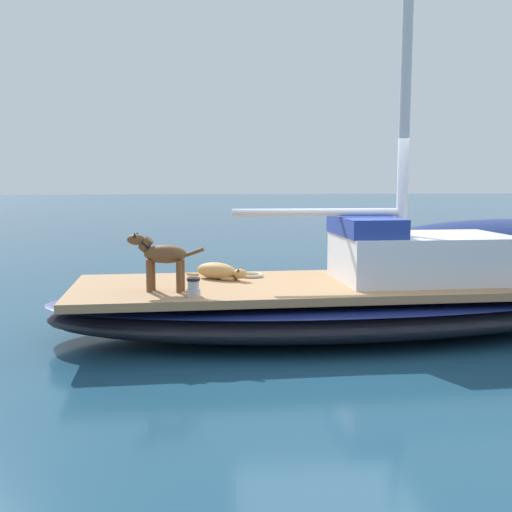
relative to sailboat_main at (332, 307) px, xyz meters
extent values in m
plane|color=navy|center=(0.00, 0.00, -0.34)|extent=(120.00, 120.00, 0.00)
ellipsoid|color=black|center=(0.00, 0.00, -0.06)|extent=(2.88, 7.32, 0.56)
ellipsoid|color=navy|center=(0.00, 0.00, 0.12)|extent=(2.89, 7.36, 0.08)
cube|color=#A37A51|center=(0.00, 0.00, 0.27)|extent=(2.40, 6.72, 0.10)
cylinder|color=silver|center=(-0.05, -0.20, 1.22)|extent=(0.10, 2.20, 0.10)
cube|color=silver|center=(-0.06, 1.20, 0.62)|extent=(1.52, 2.27, 0.60)
cube|color=navy|center=(-0.06, 0.43, 1.04)|extent=(1.37, 0.77, 0.24)
ellipsoid|color=brown|center=(0.48, -2.12, 0.77)|extent=(0.33, 0.56, 0.22)
cylinder|color=brown|center=(0.50, -2.31, 0.51)|extent=(0.07, 0.07, 0.38)
cylinder|color=brown|center=(0.37, -2.28, 0.51)|extent=(0.07, 0.07, 0.38)
cylinder|color=brown|center=(0.58, -1.95, 0.51)|extent=(0.07, 0.07, 0.38)
cylinder|color=brown|center=(0.45, -1.92, 0.51)|extent=(0.07, 0.07, 0.38)
cylinder|color=brown|center=(0.43, -2.34, 0.88)|extent=(0.15, 0.21, 0.19)
ellipsoid|color=brown|center=(0.40, -2.46, 0.94)|extent=(0.17, 0.24, 0.13)
cone|color=black|center=(0.44, -2.47, 1.00)|extent=(0.05, 0.05, 0.06)
cone|color=black|center=(0.36, -2.45, 1.00)|extent=(0.05, 0.05, 0.06)
torus|color=black|center=(0.43, -2.34, 0.88)|extent=(0.16, 0.14, 0.10)
cylinder|color=brown|center=(0.56, -1.76, 0.80)|extent=(0.09, 0.23, 0.12)
ellipsoid|color=tan|center=(-0.36, -1.50, 0.43)|extent=(0.55, 0.64, 0.22)
ellipsoid|color=tan|center=(-0.15, -1.20, 0.42)|extent=(0.22, 0.24, 0.13)
cone|color=#45331C|center=(-0.19, -1.17, 0.48)|extent=(0.05, 0.05, 0.05)
cone|color=#45331C|center=(-0.12, -1.22, 0.48)|extent=(0.05, 0.05, 0.05)
cylinder|color=tan|center=(-0.29, -1.29, 0.35)|extent=(0.15, 0.18, 0.06)
cylinder|color=tan|center=(-0.19, -1.36, 0.35)|extent=(0.15, 0.18, 0.06)
cylinder|color=tan|center=(-0.58, -1.82, 0.35)|extent=(0.13, 0.17, 0.04)
cylinder|color=#B7B7BC|center=(0.81, -1.78, 0.36)|extent=(0.16, 0.16, 0.08)
cylinder|color=#B7B7BC|center=(0.81, -1.78, 0.45)|extent=(0.13, 0.13, 0.10)
cylinder|color=black|center=(0.81, -1.78, 0.52)|extent=(0.15, 0.15, 0.03)
torus|color=beige|center=(-0.51, -1.02, 0.35)|extent=(0.32, 0.32, 0.04)
cube|color=maroon|center=(-4.47, 3.70, 0.33)|extent=(1.37, 1.90, 0.36)
camera|label=1|loc=(7.80, -1.62, 1.70)|focal=43.44mm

